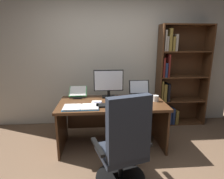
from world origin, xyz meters
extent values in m
cube|color=beige|center=(0.00, 1.88, 1.36)|extent=(5.04, 0.12, 2.72)
cube|color=#4C2D19|center=(-0.04, 0.89, 0.71)|extent=(1.63, 0.81, 0.04)
cube|color=#4C2D19|center=(-0.82, 0.89, 0.35)|extent=(0.03, 0.75, 0.69)
cube|color=#4C2D19|center=(0.74, 0.89, 0.35)|extent=(0.03, 0.75, 0.69)
cube|color=#4C2D19|center=(-0.04, 1.27, 0.38)|extent=(1.51, 0.03, 0.48)
cube|color=#4C2D19|center=(0.94, 1.64, 0.98)|extent=(0.02, 0.31, 1.96)
cube|color=#4C2D19|center=(1.88, 1.64, 0.98)|extent=(0.02, 0.31, 1.96)
cube|color=#4C2D19|center=(1.41, 1.79, 0.98)|extent=(0.97, 0.01, 1.96)
cube|color=#4C2D19|center=(1.41, 1.64, 0.01)|extent=(0.92, 0.29, 0.02)
cube|color=#195633|center=(0.99, 1.61, 0.15)|extent=(0.04, 0.23, 0.26)
cube|color=black|center=(1.04, 1.59, 0.16)|extent=(0.06, 0.20, 0.28)
cube|color=black|center=(1.12, 1.60, 0.17)|extent=(0.06, 0.21, 0.29)
cube|color=navy|center=(1.18, 1.59, 0.19)|extent=(0.05, 0.19, 0.34)
cube|color=navy|center=(1.25, 1.61, 0.18)|extent=(0.05, 0.23, 0.32)
cube|color=olive|center=(1.32, 1.59, 0.16)|extent=(0.06, 0.19, 0.27)
cube|color=#4C2D19|center=(1.41, 1.64, 0.49)|extent=(0.92, 0.29, 0.02)
cube|color=olive|center=(0.98, 1.60, 0.71)|extent=(0.03, 0.21, 0.40)
cube|color=olive|center=(1.04, 1.61, 0.67)|extent=(0.06, 0.23, 0.34)
cube|color=black|center=(1.12, 1.62, 0.68)|extent=(0.05, 0.25, 0.35)
cube|color=#4C2D19|center=(1.41, 1.64, 0.98)|extent=(0.92, 0.29, 0.02)
cube|color=maroon|center=(0.99, 1.61, 1.17)|extent=(0.04, 0.22, 0.36)
cube|color=navy|center=(1.03, 1.61, 1.12)|extent=(0.04, 0.23, 0.27)
cube|color=maroon|center=(1.08, 1.60, 1.20)|extent=(0.03, 0.21, 0.42)
cube|color=#4C2D19|center=(1.41, 1.64, 1.46)|extent=(0.92, 0.29, 0.02)
cube|color=gray|center=(0.98, 1.60, 1.66)|extent=(0.03, 0.21, 0.37)
cube|color=gray|center=(1.02, 1.60, 1.60)|extent=(0.03, 0.21, 0.26)
cube|color=olive|center=(1.07, 1.59, 1.67)|extent=(0.05, 0.19, 0.40)
cube|color=olive|center=(1.14, 1.62, 1.60)|extent=(0.04, 0.24, 0.26)
cube|color=gray|center=(1.19, 1.60, 1.62)|extent=(0.04, 0.20, 0.30)
cube|color=#4C2D19|center=(1.41, 1.64, 1.95)|extent=(0.92, 0.29, 0.02)
cylinder|color=black|center=(0.00, 0.08, 0.03)|extent=(0.60, 0.60, 0.05)
cylinder|color=black|center=(0.00, 0.08, 0.20)|extent=(0.06, 0.06, 0.30)
cube|color=#232833|center=(0.00, 0.08, 0.39)|extent=(0.62, 0.60, 0.07)
cube|color=#232833|center=(0.06, -0.12, 0.77)|extent=(0.48, 0.23, 0.70)
cube|color=black|center=(-0.27, 0.00, 0.51)|extent=(0.16, 0.38, 0.04)
cube|color=black|center=(0.27, 0.16, 0.51)|extent=(0.16, 0.38, 0.04)
cube|color=black|center=(-0.07, 1.16, 0.74)|extent=(0.22, 0.16, 0.02)
cylinder|color=black|center=(-0.07, 1.16, 0.80)|extent=(0.04, 0.04, 0.09)
cube|color=black|center=(-0.07, 1.17, 1.02)|extent=(0.49, 0.02, 0.35)
cube|color=silver|center=(-0.07, 1.15, 1.02)|extent=(0.46, 0.00, 0.32)
cube|color=black|center=(0.47, 1.12, 0.74)|extent=(0.35, 0.25, 0.02)
cube|color=#2D2D30|center=(0.47, 1.10, 0.76)|extent=(0.30, 0.14, 0.00)
cube|color=black|center=(0.47, 1.29, 0.87)|extent=(0.35, 0.08, 0.23)
cube|color=silver|center=(0.47, 1.28, 0.87)|extent=(0.32, 0.06, 0.21)
cube|color=black|center=(-0.07, 0.71, 0.74)|extent=(0.42, 0.15, 0.02)
ellipsoid|color=black|center=(0.23, 0.71, 0.75)|extent=(0.06, 0.10, 0.04)
cube|color=black|center=(-0.59, 1.14, 0.74)|extent=(0.14, 0.12, 0.01)
cube|color=black|center=(-0.59, 1.10, 0.75)|extent=(0.26, 0.01, 0.01)
cube|color=green|center=(-0.59, 1.25, 0.83)|extent=(0.29, 0.21, 0.14)
cube|color=white|center=(-0.59, 1.24, 0.83)|extent=(0.27, 0.19, 0.12)
cube|color=#2D84C6|center=(-0.62, 0.66, 0.74)|extent=(0.25, 0.27, 0.01)
cube|color=#2D84C6|center=(-0.37, 0.66, 0.74)|extent=(0.25, 0.27, 0.01)
cube|color=white|center=(-0.62, 0.66, 0.75)|extent=(0.23, 0.25, 0.02)
cube|color=white|center=(-0.37, 0.66, 0.75)|extent=(0.23, 0.25, 0.02)
cylinder|color=#B7B7BC|center=(-0.49, 0.66, 0.74)|extent=(0.02, 0.24, 0.02)
cube|color=white|center=(-0.28, 0.85, 0.74)|extent=(0.16, 0.22, 0.01)
cylinder|color=navy|center=(-0.26, 0.85, 0.75)|extent=(0.14, 0.03, 0.01)
cylinder|color=silver|center=(0.65, 0.88, 0.78)|extent=(0.09, 0.09, 0.09)
camera|label=1|loc=(-0.25, -1.84, 1.63)|focal=29.81mm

